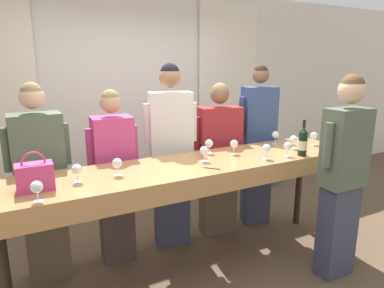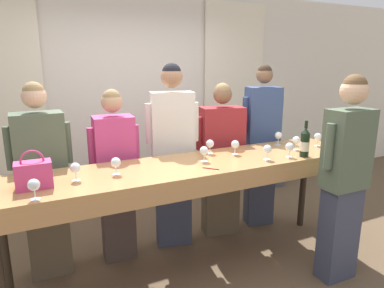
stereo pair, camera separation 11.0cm
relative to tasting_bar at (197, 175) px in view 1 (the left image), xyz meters
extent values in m
plane|color=brown|center=(0.00, 0.03, -0.93)|extent=(18.00, 18.00, 0.00)
cube|color=silver|center=(0.00, 1.89, 0.47)|extent=(12.00, 0.06, 2.80)
cube|color=#EFE5C6|center=(1.53, 1.83, 0.41)|extent=(0.97, 0.03, 2.69)
cube|color=#B27F4C|center=(0.00, 0.03, 0.08)|extent=(3.19, 0.69, 0.05)
cube|color=#B27F4C|center=(0.00, -0.30, 0.00)|extent=(3.06, 0.03, 0.12)
cylinder|color=#2D2319|center=(1.52, -0.24, -0.44)|extent=(0.07, 0.07, 0.99)
cylinder|color=#2D2319|center=(-1.52, 0.30, -0.44)|extent=(0.07, 0.07, 0.99)
cylinder|color=#2D2319|center=(1.52, 0.30, -0.44)|extent=(0.07, 0.07, 0.99)
cylinder|color=black|center=(0.98, -0.23, 0.21)|extent=(0.08, 0.08, 0.22)
cone|color=black|center=(0.98, -0.23, 0.34)|extent=(0.08, 0.08, 0.04)
cylinder|color=black|center=(0.98, -0.23, 0.40)|extent=(0.03, 0.03, 0.07)
cylinder|color=beige|center=(0.98, -0.23, 0.20)|extent=(0.08, 0.08, 0.09)
cube|color=#C63870|center=(-1.25, -0.02, 0.20)|extent=(0.23, 0.14, 0.18)
torus|color=#C63870|center=(-1.25, -0.02, 0.30)|extent=(0.15, 0.01, 0.15)
cylinder|color=white|center=(0.60, -0.17, 0.11)|extent=(0.06, 0.06, 0.00)
cylinder|color=white|center=(0.60, -0.17, 0.14)|extent=(0.01, 0.01, 0.06)
sphere|color=white|center=(0.60, -0.17, 0.20)|extent=(0.08, 0.08, 0.08)
sphere|color=maroon|center=(0.60, -0.17, 0.19)|extent=(0.05, 0.05, 0.05)
cylinder|color=white|center=(1.39, 0.02, 0.11)|extent=(0.06, 0.06, 0.00)
cylinder|color=white|center=(1.39, 0.02, 0.14)|extent=(0.01, 0.01, 0.06)
sphere|color=white|center=(1.39, 0.02, 0.20)|extent=(0.08, 0.08, 0.08)
cylinder|color=white|center=(0.08, 0.02, 0.11)|extent=(0.06, 0.06, 0.00)
cylinder|color=white|center=(0.08, 0.02, 0.14)|extent=(0.01, 0.01, 0.06)
sphere|color=white|center=(0.08, 0.02, 0.20)|extent=(0.08, 0.08, 0.08)
sphere|color=maroon|center=(0.08, 0.02, 0.19)|extent=(0.05, 0.05, 0.05)
cylinder|color=white|center=(1.07, 0.24, 0.11)|extent=(0.06, 0.06, 0.00)
cylinder|color=white|center=(1.07, 0.24, 0.14)|extent=(0.01, 0.01, 0.06)
sphere|color=white|center=(1.07, 0.24, 0.20)|extent=(0.08, 0.08, 0.08)
cylinder|color=white|center=(0.45, 0.11, 0.11)|extent=(0.06, 0.06, 0.00)
cylinder|color=white|center=(0.45, 0.11, 0.14)|extent=(0.01, 0.01, 0.06)
sphere|color=white|center=(0.45, 0.11, 0.20)|extent=(0.08, 0.08, 0.08)
cylinder|color=white|center=(0.84, -0.19, 0.11)|extent=(0.06, 0.06, 0.00)
cylinder|color=white|center=(0.84, -0.19, 0.14)|extent=(0.01, 0.01, 0.06)
sphere|color=white|center=(0.84, -0.19, 0.20)|extent=(0.08, 0.08, 0.08)
cylinder|color=white|center=(-0.68, 0.01, 0.11)|extent=(0.06, 0.06, 0.00)
cylinder|color=white|center=(-0.68, 0.01, 0.14)|extent=(0.01, 0.01, 0.06)
sphere|color=white|center=(-0.68, 0.01, 0.20)|extent=(0.08, 0.08, 0.08)
cylinder|color=white|center=(0.25, 0.23, 0.11)|extent=(0.06, 0.06, 0.00)
cylinder|color=white|center=(0.25, 0.23, 0.14)|extent=(0.01, 0.01, 0.06)
sphere|color=white|center=(0.25, 0.23, 0.20)|extent=(0.08, 0.08, 0.08)
cylinder|color=white|center=(1.08, -0.01, 0.11)|extent=(0.06, 0.06, 0.00)
cylinder|color=white|center=(1.08, -0.01, 0.14)|extent=(0.01, 0.01, 0.06)
sphere|color=white|center=(1.08, -0.01, 0.20)|extent=(0.08, 0.08, 0.08)
cylinder|color=white|center=(-1.26, -0.25, 0.11)|extent=(0.06, 0.06, 0.00)
cylinder|color=white|center=(-1.26, -0.25, 0.14)|extent=(0.01, 0.01, 0.06)
sphere|color=white|center=(-1.26, -0.25, 0.20)|extent=(0.08, 0.08, 0.08)
cylinder|color=white|center=(-0.98, 0.00, 0.11)|extent=(0.06, 0.06, 0.00)
cylinder|color=white|center=(-0.98, 0.00, 0.14)|extent=(0.01, 0.01, 0.06)
sphere|color=white|center=(-0.98, 0.00, 0.20)|extent=(0.08, 0.08, 0.08)
cylinder|color=maroon|center=(0.03, -0.18, 0.11)|extent=(0.10, 0.11, 0.01)
cube|color=brown|center=(-1.19, 0.58, -0.52)|extent=(0.35, 0.22, 0.82)
cube|color=#4C5B47|center=(-1.19, 0.58, 0.22)|extent=(0.41, 0.26, 0.65)
sphere|color=#DBAD89|center=(-1.19, 0.58, 0.67)|extent=(0.19, 0.19, 0.19)
sphere|color=#93754C|center=(-1.19, 0.58, 0.71)|extent=(0.17, 0.17, 0.17)
cylinder|color=#4C5B47|center=(-0.96, 0.59, 0.26)|extent=(0.07, 0.07, 0.36)
cylinder|color=#4C5B47|center=(-1.41, 0.58, 0.26)|extent=(0.07, 0.07, 0.36)
cube|color=#473833|center=(-0.56, 0.58, -0.54)|extent=(0.32, 0.24, 0.78)
cube|color=#C63D7A|center=(-0.56, 0.58, 0.16)|extent=(0.37, 0.29, 0.62)
sphere|color=tan|center=(-0.56, 0.58, 0.60)|extent=(0.19, 0.19, 0.19)
sphere|color=#93754C|center=(-0.56, 0.58, 0.63)|extent=(0.17, 0.17, 0.17)
cylinder|color=#C63D7A|center=(-0.36, 0.57, 0.21)|extent=(0.07, 0.07, 0.34)
cylinder|color=#C63D7A|center=(-0.76, 0.60, 0.21)|extent=(0.07, 0.07, 0.34)
cube|color=#383D51|center=(0.02, 0.58, -0.48)|extent=(0.38, 0.25, 0.89)
cube|color=silver|center=(0.02, 0.58, 0.31)|extent=(0.45, 0.30, 0.70)
sphere|color=#9E7051|center=(0.02, 0.58, 0.81)|extent=(0.21, 0.21, 0.21)
sphere|color=black|center=(0.02, 0.58, 0.84)|extent=(0.19, 0.19, 0.19)
cylinder|color=silver|center=(0.24, 0.53, 0.36)|extent=(0.08, 0.08, 0.39)
cylinder|color=silver|center=(-0.20, 0.63, 0.36)|extent=(0.08, 0.08, 0.39)
cube|color=brown|center=(0.59, 0.58, -0.53)|extent=(0.41, 0.27, 0.79)
cube|color=maroon|center=(0.59, 0.58, 0.17)|extent=(0.49, 0.32, 0.63)
sphere|color=brown|center=(0.59, 0.58, 0.62)|extent=(0.20, 0.20, 0.20)
sphere|color=#93754C|center=(0.59, 0.58, 0.65)|extent=(0.17, 0.17, 0.17)
cylinder|color=maroon|center=(0.83, 0.54, 0.22)|extent=(0.08, 0.08, 0.34)
cylinder|color=maroon|center=(0.35, 0.63, 0.22)|extent=(0.08, 0.08, 0.34)
cube|color=#383D51|center=(1.11, 0.58, -0.48)|extent=(0.35, 0.27, 0.90)
cube|color=#334775|center=(1.11, 0.58, 0.32)|extent=(0.41, 0.31, 0.71)
sphere|color=brown|center=(1.11, 0.58, 0.81)|extent=(0.18, 0.18, 0.18)
sphere|color=#332319|center=(1.11, 0.58, 0.84)|extent=(0.16, 0.16, 0.16)
cylinder|color=#334775|center=(1.31, 0.53, 0.38)|extent=(0.09, 0.09, 0.39)
cylinder|color=#334775|center=(0.92, 0.63, 0.38)|extent=(0.09, 0.09, 0.39)
cube|color=#383D51|center=(1.08, -0.60, -0.51)|extent=(0.32, 0.19, 0.84)
cube|color=#4C5B47|center=(1.08, -0.60, 0.24)|extent=(0.38, 0.22, 0.67)
sphere|color=#DBAD89|center=(1.08, -0.60, 0.72)|extent=(0.22, 0.22, 0.22)
sphere|color=brown|center=(1.08, -0.60, 0.76)|extent=(0.19, 0.19, 0.19)
cylinder|color=#4C5B47|center=(0.87, -0.59, 0.29)|extent=(0.07, 0.07, 0.37)
cylinder|color=#4C5B47|center=(1.29, -0.60, 0.29)|extent=(0.07, 0.07, 0.37)
cylinder|color=#4C4C51|center=(2.16, 1.54, -0.83)|extent=(0.32, 0.32, 0.20)
ellipsoid|color=#47844C|center=(2.16, 1.54, -0.53)|extent=(0.31, 0.31, 0.45)
camera|label=1|loc=(-1.35, -2.43, 0.94)|focal=32.00mm
camera|label=2|loc=(-1.25, -2.48, 0.94)|focal=32.00mm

